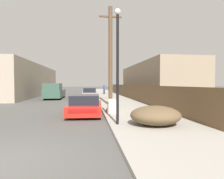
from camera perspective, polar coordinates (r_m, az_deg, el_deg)
The scene contains 12 objects.
sidewalk_curb at distance 27.83m, azimuth -1.43°, elevation -1.84°, with size 4.20×63.00×0.12m, color #9E998E.
discarded_fridge at distance 11.09m, azimuth 0.33°, elevation -5.30°, with size 0.90×1.64×0.76m.
parked_sports_car_red at distance 10.84m, azimuth -8.61°, elevation -5.12°, with size 2.14×4.19×1.21m.
car_parked_mid at distance 22.27m, azimuth -7.45°, elevation -1.32°, with size 1.87×4.59×1.35m.
pickup_truck at distance 22.67m, azimuth -18.38°, elevation -0.52°, with size 2.08×5.39×1.92m.
utility_pole at distance 14.26m, azimuth -0.52°, elevation 11.12°, with size 1.80×0.32×7.89m.
street_lamp at distance 7.63m, azimuth 1.84°, elevation 10.20°, with size 0.26×0.26×4.96m.
brush_pile at distance 7.78m, azimuth 13.98°, elevation -8.17°, with size 2.17×1.87×0.81m.
wooden_fence at distance 21.19m, azimuth 5.86°, elevation -0.68°, with size 0.08×29.85×1.61m, color brown.
building_left_block at distance 30.22m, azimuth -28.07°, elevation 2.57°, with size 7.00×21.14×4.69m, color tan.
building_right_house at distance 27.88m, azimuth 13.51°, elevation 2.96°, with size 6.00×18.85×4.83m, color gray.
pedestrian at distance 29.59m, azimuth -2.59°, elevation 0.19°, with size 0.34×0.34×1.69m.
Camera 1 is at (2.33, -4.12, 1.88)m, focal length 28.00 mm.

